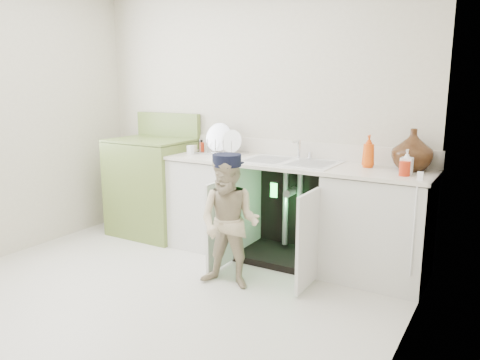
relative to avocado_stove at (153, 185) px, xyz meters
The scene contains 5 objects.
ground 1.63m from the avocado_stove, 49.69° to the right, with size 3.50×3.50×0.00m, color beige.
room_shell 1.71m from the avocado_stove, 49.69° to the right, with size 6.00×5.50×1.26m.
counter_run 1.59m from the avocado_stove, ahead, with size 2.44×1.02×1.23m.
avocado_stove is the anchor object (origin of this frame).
repair_worker 1.58m from the avocado_stove, 27.48° to the right, with size 0.56×0.65×1.05m.
Camera 1 is at (2.24, -2.49, 1.58)m, focal length 35.00 mm.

